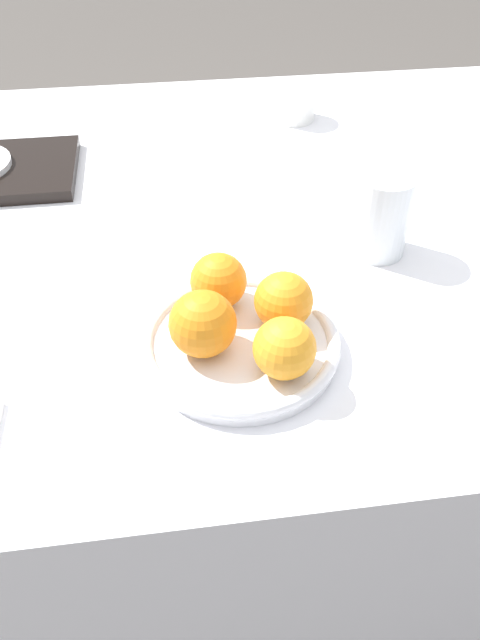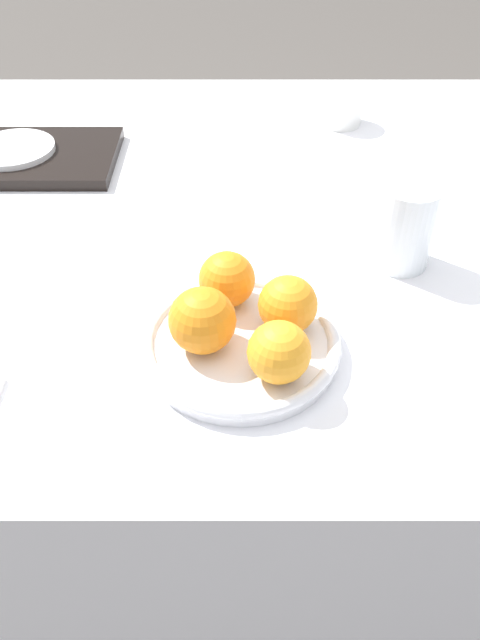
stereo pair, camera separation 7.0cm
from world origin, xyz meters
TOP-DOWN VIEW (x-y plane):
  - ground_plane at (0.00, 0.00)m, footprint 12.00×12.00m
  - table at (0.00, 0.00)m, footprint 1.54×1.08m
  - fruit_platter at (-0.11, -0.32)m, footprint 0.23×0.23m
  - orange_0 at (-0.06, -0.30)m, footprint 0.07×0.07m
  - orange_1 at (-0.16, -0.33)m, footprint 0.08×0.08m
  - orange_2 at (-0.13, -0.25)m, footprint 0.07×0.07m
  - orange_3 at (-0.07, -0.37)m, footprint 0.07×0.07m
  - water_glass at (0.11, -0.14)m, footprint 0.08×0.08m
  - serving_tray at (-0.51, 0.15)m, footprint 0.35×0.20m
  - side_plate at (-0.51, 0.15)m, footprint 0.14×0.14m
  - cup_0 at (0.08, 0.32)m, footprint 0.08×0.08m

SIDE VIEW (x-z plane):
  - ground_plane at x=0.00m, z-range 0.00..0.00m
  - table at x=0.00m, z-range 0.00..0.72m
  - serving_tray at x=-0.51m, z-range 0.72..0.74m
  - fruit_platter at x=-0.11m, z-range 0.72..0.75m
  - side_plate at x=-0.51m, z-range 0.74..0.75m
  - cup_0 at x=0.08m, z-range 0.72..0.79m
  - orange_3 at x=-0.07m, z-range 0.74..0.81m
  - orange_2 at x=-0.13m, z-range 0.74..0.81m
  - orange_0 at x=-0.06m, z-range 0.74..0.81m
  - orange_1 at x=-0.16m, z-range 0.74..0.82m
  - water_glass at x=0.11m, z-range 0.72..0.84m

